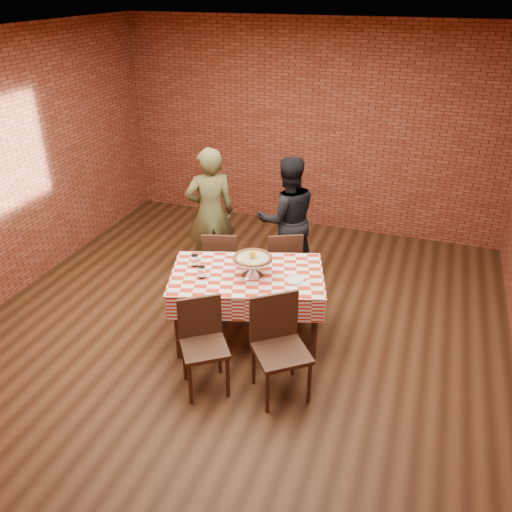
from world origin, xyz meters
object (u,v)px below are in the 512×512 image
Objects in this scene: chair_far_right at (282,263)px; diner_olive at (210,213)px; chair_near_left at (205,349)px; chair_near_right at (281,351)px; pizza at (253,258)px; condiment_caddy at (249,253)px; water_glass_right at (195,261)px; chair_far_left at (222,263)px; diner_black at (287,219)px; table at (247,306)px; pizza_stand at (253,267)px; water_glass_left at (202,272)px.

chair_far_right is 1.09m from diner_olive.
chair_near_right is (0.66, 0.16, 0.03)m from chair_near_left.
pizza is 0.35m from condiment_caddy.
condiment_caddy is 0.08× the size of diner_olive.
chair_near_right reaches higher than water_glass_right.
water_glass_right is at bearing 75.00° from chair_far_left.
diner_black is (0.90, 0.22, -0.04)m from diner_olive.
table is at bearing 95.23° from diner_olive.
chair_near_left reaches higher than chair_far_right.
condiment_caddy is at bearing 100.99° from diner_olive.
table is 0.95× the size of diner_black.
diner_olive reaches higher than table.
condiment_caddy is (-0.14, 0.30, -0.03)m from pizza_stand.
diner_black is at bearing 67.86° from chair_near_right.
pizza reaches higher than chair_far_right.
chair_near_left is 1.01× the size of chair_far_right.
chair_near_left is 0.56× the size of diner_black.
pizza reaches higher than chair_near_right.
chair_far_left is (-0.56, 0.67, 0.06)m from table.
diner_olive reaches higher than diner_black.
diner_olive is at bearing -16.38° from diner_black.
diner_olive reaches higher than pizza_stand.
chair_near_left is 1.01× the size of chair_far_left.
chair_near_left is 0.68m from chair_near_right.
pizza is 0.62m from water_glass_right.
pizza_stand reaches higher than water_glass_left.
pizza_stand is 1.36m from diner_black.
chair_near_left is 1.59m from chair_far_left.
chair_near_right is at bearing -50.67° from table.
water_glass_left is 0.13× the size of chair_far_right.
water_glass_left is 0.60m from condiment_caddy.
pizza is 0.43× the size of chair_near_left.
chair_near_left is at bearing -99.82° from pizza_stand.
pizza_stand is 3.38× the size of water_glass_left.
chair_near_right is at bearing 113.86° from chair_far_left.
diner_black reaches higher than chair_near_left.
diner_black is at bearing 67.96° from water_glass_right.
pizza_stand is at bearing 0.00° from pizza.
water_glass_left is (-0.44, -0.22, -0.12)m from pizza.
chair_far_right is at bearing 87.13° from pizza.
chair_far_right is 0.53× the size of diner_olive.
table is 1.42m from diner_black.
table is 0.90m from chair_far_right.
pizza is at bearing 45.33° from chair_near_left.
table is 1.59× the size of chair_near_right.
water_glass_right is 1.50m from diner_black.
water_glass_left reaches higher than chair_near_left.
water_glass_left is 1.45m from diner_olive.
chair_near_right is 2.15m from diner_black.
diner_black reaches higher than water_glass_right.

